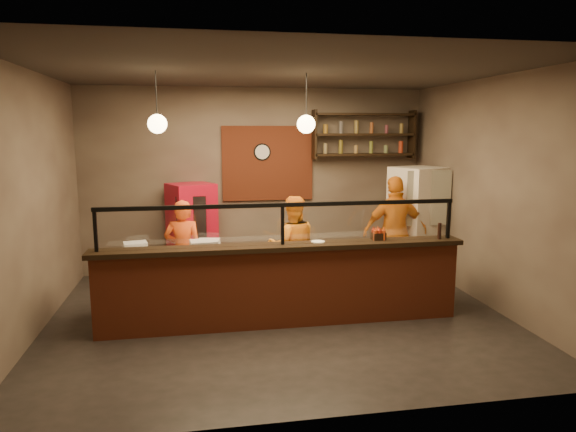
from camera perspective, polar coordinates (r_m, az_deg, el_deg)
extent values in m
plane|color=black|center=(7.01, -1.01, -11.13)|extent=(6.00, 6.00, 0.00)
plane|color=#352F29|center=(6.61, -1.09, 15.84)|extent=(6.00, 6.00, 0.00)
plane|color=#726353|center=(9.09, -3.53, 3.97)|extent=(6.00, 0.00, 6.00)
plane|color=#726353|center=(6.83, -26.75, 1.16)|extent=(0.00, 5.00, 5.00)
plane|color=#726353|center=(7.68, 21.65, 2.32)|extent=(0.00, 5.00, 5.00)
plane|color=#726353|center=(4.21, 4.32, -2.44)|extent=(6.00, 0.00, 6.00)
cube|color=brown|center=(9.06, -2.26, 5.87)|extent=(1.60, 0.04, 1.30)
cube|color=brown|center=(6.57, -0.60, -7.95)|extent=(4.60, 0.25, 1.00)
cube|color=black|center=(6.43, -0.61, -3.44)|extent=(4.70, 0.37, 0.06)
cube|color=gray|center=(7.07, -1.27, -7.33)|extent=(4.60, 0.75, 0.85)
cube|color=white|center=(6.95, -1.29, -3.78)|extent=(4.60, 0.75, 0.05)
cube|color=white|center=(6.38, -0.61, -0.98)|extent=(4.40, 0.02, 0.50)
cube|color=black|center=(6.34, -0.62, 1.24)|extent=(4.50, 0.05, 0.05)
cube|color=black|center=(6.40, -20.62, -1.55)|extent=(0.04, 0.04, 0.50)
cube|color=black|center=(6.38, -0.61, -0.98)|extent=(0.04, 0.04, 0.50)
cube|color=black|center=(7.08, 17.40, -0.37)|extent=(0.04, 0.04, 0.50)
cube|color=black|center=(9.29, 8.38, 6.79)|extent=(1.80, 0.28, 0.04)
cube|color=black|center=(9.28, 8.43, 8.95)|extent=(1.80, 0.28, 0.04)
cube|color=black|center=(9.28, 8.48, 11.11)|extent=(1.80, 0.28, 0.04)
cube|color=black|center=(9.04, 2.94, 9.03)|extent=(0.04, 0.28, 0.85)
cube|color=black|center=(9.60, 13.59, 8.80)|extent=(0.04, 0.28, 0.85)
cylinder|color=black|center=(9.02, -2.90, 7.12)|extent=(0.30, 0.04, 0.30)
cylinder|color=black|center=(6.72, -14.44, 12.88)|extent=(0.01, 0.01, 0.60)
sphere|color=#F7D388|center=(6.70, -14.32, 9.89)|extent=(0.24, 0.24, 0.24)
cylinder|color=black|center=(6.85, 2.04, 13.09)|extent=(0.01, 0.01, 0.60)
sphere|color=#F7D388|center=(6.84, 2.03, 10.16)|extent=(0.24, 0.24, 0.24)
imported|color=#EA4D16|center=(7.58, -11.55, -3.85)|extent=(0.58, 0.41, 1.49)
imported|color=orange|center=(7.68, 0.49, -3.38)|extent=(0.77, 0.61, 1.52)
imported|color=orange|center=(8.33, 11.83, -1.70)|extent=(1.05, 0.48, 1.76)
cube|color=beige|center=(8.88, 14.23, -0.76)|extent=(0.99, 0.96, 1.87)
cube|color=#AF0B23|center=(8.80, -10.62, -1.63)|extent=(0.89, 0.86, 1.60)
cylinder|color=beige|center=(7.07, 4.64, -3.32)|extent=(0.68, 0.68, 0.01)
cube|color=silver|center=(6.93, -16.58, -3.40)|extent=(0.33, 0.28, 0.14)
cube|color=silver|center=(6.91, -8.79, -3.15)|extent=(0.31, 0.27, 0.14)
cube|color=silver|center=(6.71, -9.34, -3.41)|extent=(0.37, 0.31, 0.17)
cylinder|color=yellow|center=(6.83, -12.78, -3.80)|extent=(0.31, 0.14, 0.05)
cube|color=black|center=(6.80, 10.02, -2.21)|extent=(0.18, 0.15, 0.09)
cylinder|color=black|center=(7.02, 16.47, -1.61)|extent=(0.05, 0.05, 0.21)
cylinder|color=white|center=(6.57, 3.35, -2.87)|extent=(0.20, 0.20, 0.01)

